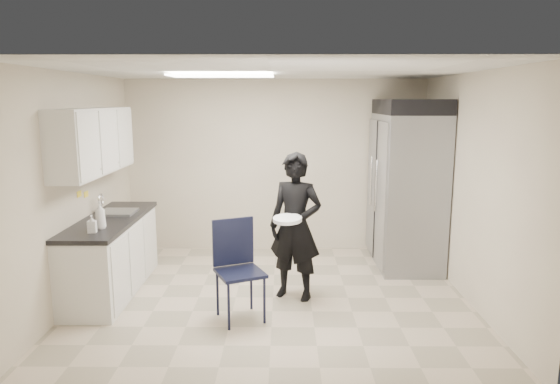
{
  "coord_description": "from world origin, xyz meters",
  "views": [
    {
      "loc": [
        0.12,
        -5.55,
        2.29
      ],
      "look_at": [
        0.08,
        0.2,
        1.23
      ],
      "focal_mm": 32.0,
      "sensor_mm": 36.0,
      "label": 1
    }
  ],
  "objects_px": {
    "lower_counter": "(112,257)",
    "commercial_fridge": "(406,191)",
    "man_tuxedo": "(295,227)",
    "folding_chair": "(240,273)"
  },
  "relations": [
    {
      "from": "lower_counter",
      "to": "man_tuxedo",
      "type": "relative_size",
      "value": 1.11
    },
    {
      "from": "lower_counter",
      "to": "commercial_fridge",
      "type": "bearing_deg",
      "value": 15.88
    },
    {
      "from": "folding_chair",
      "to": "man_tuxedo",
      "type": "height_order",
      "value": "man_tuxedo"
    },
    {
      "from": "folding_chair",
      "to": "man_tuxedo",
      "type": "relative_size",
      "value": 0.6
    },
    {
      "from": "lower_counter",
      "to": "commercial_fridge",
      "type": "distance_m",
      "value": 3.98
    },
    {
      "from": "commercial_fridge",
      "to": "man_tuxedo",
      "type": "xyz_separation_m",
      "value": [
        -1.57,
        -1.25,
        -0.2
      ]
    },
    {
      "from": "lower_counter",
      "to": "folding_chair",
      "type": "bearing_deg",
      "value": -25.86
    },
    {
      "from": "lower_counter",
      "to": "folding_chair",
      "type": "relative_size",
      "value": 1.86
    },
    {
      "from": "man_tuxedo",
      "to": "folding_chair",
      "type": "bearing_deg",
      "value": -111.78
    },
    {
      "from": "commercial_fridge",
      "to": "man_tuxedo",
      "type": "distance_m",
      "value": 2.01
    }
  ]
}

